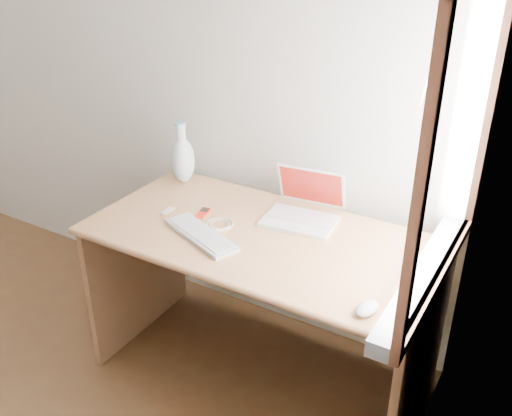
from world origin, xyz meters
The scene contains 10 objects.
back_wall centered at (0.00, 1.75, 1.30)m, with size 3.50×0.04×2.60m, color white.
window centered at (1.72, 1.30, 1.28)m, with size 0.11×0.99×1.10m.
desk centered at (1.01, 1.38, 0.55)m, with size 1.46×0.73×0.77m.
laptop centered at (1.10, 1.50, 0.82)m, with size 0.33×0.28×0.21m.
external_keyboard centered at (0.81, 1.15, 0.78)m, with size 0.40×0.25×0.02m.
mouse centered at (1.58, 1.01, 0.79)m, with size 0.06×0.10×0.04m, color white.
ipod centered at (0.70, 1.32, 0.77)m, with size 0.06×0.10×0.01m.
cable_coil centered at (0.82, 1.27, 0.77)m, with size 0.12×0.12×0.01m, color silver.
remote centered at (0.55, 1.25, 0.77)m, with size 0.03×0.08×0.01m, color silver.
vase centered at (0.41, 1.55, 0.89)m, with size 0.12×0.12×0.31m.
Camera 1 is at (2.03, -0.49, 1.94)m, focal length 40.00 mm.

